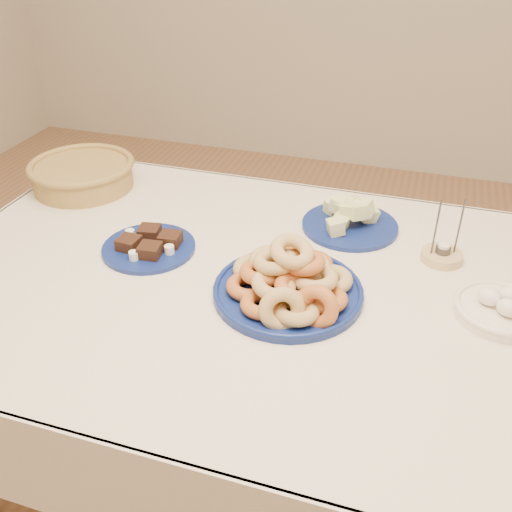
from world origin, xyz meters
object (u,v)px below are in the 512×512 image
at_px(brownie_plate, 149,246).
at_px(wicker_basket, 82,174).
at_px(donut_platter, 289,283).
at_px(egg_bowl, 500,309).
at_px(melon_plate, 350,218).
at_px(candle_holder, 442,255).
at_px(dining_table, 262,314).

relative_size(brownie_plate, wicker_basket, 0.73).
height_order(donut_platter, egg_bowl, donut_platter).
bearing_deg(melon_plate, wicker_basket, 179.75).
distance_m(melon_plate, egg_bowl, 0.49).
xyz_separation_m(candle_holder, egg_bowl, (0.13, -0.20, 0.00)).
relative_size(dining_table, wicker_basket, 4.70).
distance_m(melon_plate, wicker_basket, 0.86).
xyz_separation_m(wicker_basket, candle_holder, (1.11, -0.10, -0.03)).
bearing_deg(candle_holder, donut_platter, -140.96).
bearing_deg(egg_bowl, wicker_basket, 166.50).
relative_size(melon_plate, candle_holder, 2.05).
bearing_deg(egg_bowl, candle_holder, 123.49).
xyz_separation_m(dining_table, wicker_basket, (-0.70, 0.32, 0.15)).
bearing_deg(dining_table, donut_platter, -31.27).
bearing_deg(dining_table, candle_holder, 28.26).
bearing_deg(wicker_basket, brownie_plate, -37.23).
bearing_deg(donut_platter, dining_table, 148.73).
relative_size(candle_holder, egg_bowl, 0.65).
bearing_deg(melon_plate, dining_table, -116.46).
height_order(dining_table, melon_plate, melon_plate).
distance_m(dining_table, donut_platter, 0.17).
distance_m(wicker_basket, candle_holder, 1.12).
height_order(donut_platter, melon_plate, donut_platter).
relative_size(donut_platter, egg_bowl, 1.64).
relative_size(melon_plate, wicker_basket, 0.98).
distance_m(brownie_plate, candle_holder, 0.76).
relative_size(melon_plate, brownie_plate, 1.34).
relative_size(brownie_plate, egg_bowl, 1.00).
height_order(donut_platter, wicker_basket, donut_platter).
xyz_separation_m(melon_plate, brownie_plate, (-0.48, -0.28, -0.02)).
bearing_deg(wicker_basket, candle_holder, -5.13).
height_order(wicker_basket, candle_holder, candle_holder).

